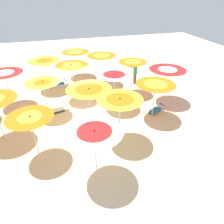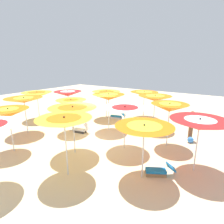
{
  "view_description": "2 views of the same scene",
  "coord_description": "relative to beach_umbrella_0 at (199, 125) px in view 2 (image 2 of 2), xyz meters",
  "views": [
    {
      "loc": [
        -10.9,
        1.0,
        6.65
      ],
      "look_at": [
        -2.02,
        -1.55,
        0.86
      ],
      "focal_mm": 32.43,
      "sensor_mm": 36.0,
      "label": 1
    },
    {
      "loc": [
        -7.76,
        -6.54,
        4.36
      ],
      "look_at": [
        1.9,
        -0.08,
        1.2
      ],
      "focal_mm": 29.06,
      "sensor_mm": 36.0,
      "label": 2
    }
  ],
  "objects": [
    {
      "name": "beachgoer_0",
      "position": [
        3.24,
        0.8,
        -1.11
      ],
      "size": [
        0.3,
        0.3,
        1.74
      ],
      "rotation": [
        0.0,
        0.0,
        4.27
      ],
      "color": "brown",
      "rests_on": "ground"
    },
    {
      "name": "beach_umbrella_11",
      "position": [
        2.17,
        9.69,
        0.03
      ],
      "size": [
        2.14,
        2.14,
        2.3
      ],
      "color": "silver",
      "rests_on": "ground"
    },
    {
      "name": "beach_umbrella_4",
      "position": [
        -1.63,
        1.61,
        -0.05
      ],
      "size": [
        2.17,
        2.17,
        2.21
      ],
      "color": "silver",
      "rests_on": "ground"
    },
    {
      "name": "beach_umbrella_10",
      "position": [
        0.39,
        7.5,
        -0.1
      ],
      "size": [
        1.92,
        1.92,
        2.18
      ],
      "color": "silver",
      "rests_on": "ground"
    },
    {
      "name": "beach_umbrella_1",
      "position": [
        1.71,
        1.69,
        0.11
      ],
      "size": [
        1.91,
        1.91,
        2.4
      ],
      "color": "silver",
      "rests_on": "ground"
    },
    {
      "name": "beach_umbrella_9",
      "position": [
        -1.64,
        5.26,
        0.14
      ],
      "size": [
        2.27,
        2.27,
        2.42
      ],
      "color": "silver",
      "rests_on": "ground"
    },
    {
      "name": "lounger_2",
      "position": [
        0.52,
        6.86,
        -1.81
      ],
      "size": [
        0.54,
        1.13,
        0.69
      ],
      "rotation": [
        0.0,
        0.0,
        8.06
      ],
      "color": "#333338",
      "rests_on": "ground"
    },
    {
      "name": "beach_umbrella_6",
      "position": [
        1.95,
        5.69,
        0.21
      ],
      "size": [
        2.06,
        2.06,
        2.48
      ],
      "color": "silver",
      "rests_on": "ground"
    },
    {
      "name": "ground",
      "position": [
        0.28,
        5.66,
        -2.05
      ],
      "size": [
        40.63,
        40.63,
        0.04
      ],
      "primitive_type": "cube",
      "color": "beige"
    },
    {
      "name": "lounger_1",
      "position": [
        4.41,
        6.57,
        -1.82
      ],
      "size": [
        0.6,
        1.29,
        0.62
      ],
      "rotation": [
        0.0,
        0.0,
        8.08
      ],
      "color": "silver",
      "rests_on": "ground"
    },
    {
      "name": "beach_umbrella_13",
      "position": [
        -3.27,
        7.96,
        0.0
      ],
      "size": [
        1.9,
        1.9,
        2.29
      ],
      "color": "silver",
      "rests_on": "ground"
    },
    {
      "name": "beach_umbrella_7",
      "position": [
        4.05,
        7.38,
        -0.03
      ],
      "size": [
        2.23,
        2.23,
        2.27
      ],
      "color": "silver",
      "rests_on": "ground"
    },
    {
      "name": "beach_umbrella_2",
      "position": [
        3.86,
        3.3,
        0.08
      ],
      "size": [
        2.18,
        2.18,
        2.34
      ],
      "color": "silver",
      "rests_on": "ground"
    },
    {
      "name": "beach_umbrella_5",
      "position": [
        0.13,
        3.44,
        0.05
      ],
      "size": [
        2.16,
        2.16,
        2.3
      ],
      "color": "silver",
      "rests_on": "ground"
    },
    {
      "name": "beach_umbrella_15",
      "position": [
        0.85,
        11.71,
        -0.05
      ],
      "size": [
        2.29,
        2.29,
        2.23
      ],
      "color": "silver",
      "rests_on": "ground"
    },
    {
      "name": "lounger_0",
      "position": [
        -1.15,
        1.12,
        -1.83
      ],
      "size": [
        0.9,
        1.2,
        0.53
      ],
      "rotation": [
        0.0,
        0.0,
        8.38
      ],
      "color": "olive",
      "rests_on": "ground"
    },
    {
      "name": "beach_umbrella_14",
      "position": [
        -1.43,
        9.68,
        0.12
      ],
      "size": [
        2.22,
        2.22,
        2.36
      ],
      "color": "silver",
      "rests_on": "ground"
    },
    {
      "name": "beach_umbrella_3",
      "position": [
        5.92,
        4.97,
        -0.05
      ],
      "size": [
        2.22,
        2.22,
        2.19
      ],
      "color": "silver",
      "rests_on": "ground"
    },
    {
      "name": "beach_umbrella_8",
      "position": [
        -3.16,
        4.15,
        0.19
      ],
      "size": [
        2.08,
        2.08,
        2.46
      ],
      "color": "silver",
      "rests_on": "ground"
    },
    {
      "name": "beach_ball",
      "position": [
        2.82,
        0.69,
        -1.86
      ],
      "size": [
        0.34,
        0.34,
        0.34
      ],
      "primitive_type": "sphere",
      "color": "#337FE5",
      "rests_on": "ground"
    },
    {
      "name": "beach_umbrella_0",
      "position": [
        0.0,
        0.0,
        0.0
      ],
      "size": [
        2.29,
        2.29,
        2.3
      ],
      "color": "silver",
      "rests_on": "ground"
    }
  ]
}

